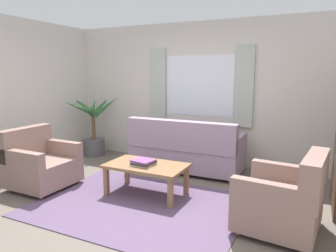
% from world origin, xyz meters
% --- Properties ---
extents(ground_plane, '(6.24, 6.24, 0.00)m').
position_xyz_m(ground_plane, '(0.00, 0.00, 0.00)').
color(ground_plane, '#6B6056').
extents(wall_back, '(5.32, 0.12, 2.60)m').
position_xyz_m(wall_back, '(0.00, 2.26, 1.30)').
color(wall_back, silver).
rests_on(wall_back, ground_plane).
extents(window_with_curtains, '(1.98, 0.07, 1.40)m').
position_xyz_m(window_with_curtains, '(0.00, 2.18, 1.45)').
color(window_with_curtains, white).
extents(area_rug, '(2.62, 1.93, 0.01)m').
position_xyz_m(area_rug, '(0.00, 0.00, 0.01)').
color(area_rug, '#604C6B').
rests_on(area_rug, ground_plane).
extents(couch, '(1.90, 0.82, 0.92)m').
position_xyz_m(couch, '(-0.01, 1.57, 0.37)').
color(couch, '#998499').
rests_on(couch, ground_plane).
extents(armchair_left, '(0.83, 0.85, 0.88)m').
position_xyz_m(armchair_left, '(-1.67, -0.05, 0.35)').
color(armchair_left, gray).
rests_on(armchair_left, ground_plane).
extents(armchair_right, '(0.91, 0.93, 0.88)m').
position_xyz_m(armchair_right, '(1.74, 0.12, 0.35)').
color(armchair_right, gray).
rests_on(armchair_right, ground_plane).
extents(coffee_table, '(1.10, 0.64, 0.44)m').
position_xyz_m(coffee_table, '(-0.09, 0.36, 0.38)').
color(coffee_table, olive).
rests_on(coffee_table, ground_plane).
extents(book_stack_on_table, '(0.31, 0.28, 0.08)m').
position_xyz_m(book_stack_on_table, '(-0.10, 0.31, 0.48)').
color(book_stack_on_table, beige).
rests_on(book_stack_on_table, coffee_table).
extents(potted_plant, '(1.17, 1.12, 1.23)m').
position_xyz_m(potted_plant, '(-2.13, 1.77, 0.52)').
color(potted_plant, '#56565B').
rests_on(potted_plant, ground_plane).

